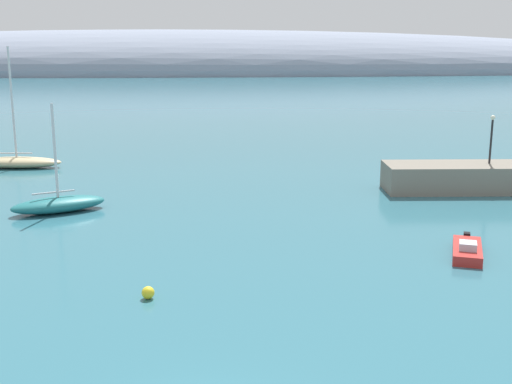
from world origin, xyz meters
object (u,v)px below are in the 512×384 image
at_px(sailboat_sand_outer_mooring, 17,161).
at_px(harbor_lamp_post, 492,133).
at_px(sailboat_teal_near_shore, 58,204).
at_px(motorboat_red_foreground, 467,250).
at_px(mooring_buoy_yellow, 148,293).

distance_m(sailboat_sand_outer_mooring, harbor_lamp_post, 40.43).
height_order(sailboat_teal_near_shore, motorboat_red_foreground, sailboat_teal_near_shore).
bearing_deg(sailboat_sand_outer_mooring, motorboat_red_foreground, -36.55).
relative_size(sailboat_teal_near_shore, mooring_buoy_yellow, 12.57).
height_order(sailboat_teal_near_shore, mooring_buoy_yellow, sailboat_teal_near_shore).
bearing_deg(harbor_lamp_post, sailboat_sand_outer_mooring, 164.14).
bearing_deg(sailboat_sand_outer_mooring, mooring_buoy_yellow, -61.18).
bearing_deg(motorboat_red_foreground, mooring_buoy_yellow, -53.29).
bearing_deg(harbor_lamp_post, sailboat_teal_near_shore, -171.06).
distance_m(motorboat_red_foreground, harbor_lamp_post, 17.60).
xyz_separation_m(sailboat_sand_outer_mooring, harbor_lamp_post, (38.72, -11.00, 3.79)).
bearing_deg(motorboat_red_foreground, sailboat_sand_outer_mooring, -110.60).
height_order(sailboat_teal_near_shore, harbor_lamp_post, sailboat_teal_near_shore).
height_order(sailboat_teal_near_shore, sailboat_sand_outer_mooring, sailboat_sand_outer_mooring).
xyz_separation_m(sailboat_teal_near_shore, motorboat_red_foreground, (24.07, -10.55, -0.25)).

